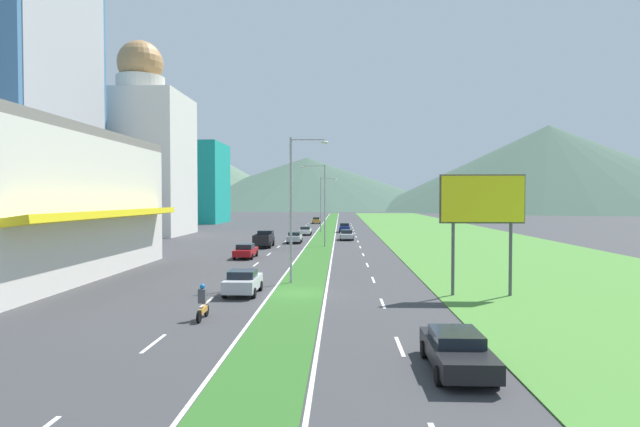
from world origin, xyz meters
TOP-DOWN VIEW (x-y plane):
  - ground_plane at (0.00, 0.00)m, footprint 600.00×600.00m
  - grass_median at (0.00, 60.00)m, footprint 3.20×240.00m
  - grass_verge_right at (20.60, 60.00)m, footprint 24.00×240.00m
  - lane_dash_left_1 at (-5.10, -11.39)m, footprint 0.16×2.80m
  - lane_dash_left_2 at (-5.10, -2.79)m, footprint 0.16×2.80m
  - lane_dash_left_3 at (-5.10, 5.82)m, footprint 0.16×2.80m
  - lane_dash_left_4 at (-5.10, 14.42)m, footprint 0.16×2.80m
  - lane_dash_left_5 at (-5.10, 23.03)m, footprint 0.16×2.80m
  - lane_dash_left_6 at (-5.10, 31.63)m, footprint 0.16×2.80m
  - lane_dash_left_7 at (-5.10, 40.24)m, footprint 0.16×2.80m
  - lane_dash_left_8 at (-5.10, 48.84)m, footprint 0.16×2.80m
  - lane_dash_left_9 at (-5.10, 57.45)m, footprint 0.16×2.80m
  - lane_dash_left_10 at (-5.10, 66.05)m, footprint 0.16×2.80m
  - lane_dash_left_11 at (-5.10, 74.66)m, footprint 0.16×2.80m
  - lane_dash_left_12 at (-5.10, 83.26)m, footprint 0.16×2.80m
  - lane_dash_left_13 at (-5.10, 91.87)m, footprint 0.16×2.80m
  - lane_dash_right_1 at (5.10, -11.39)m, footprint 0.16×2.80m
  - lane_dash_right_2 at (5.10, -2.79)m, footprint 0.16×2.80m
  - lane_dash_right_3 at (5.10, 5.82)m, footprint 0.16×2.80m
  - lane_dash_right_4 at (5.10, 14.42)m, footprint 0.16×2.80m
  - lane_dash_right_5 at (5.10, 23.03)m, footprint 0.16×2.80m
  - lane_dash_right_6 at (5.10, 31.63)m, footprint 0.16×2.80m
  - lane_dash_right_7 at (5.10, 40.24)m, footprint 0.16×2.80m
  - lane_dash_right_8 at (5.10, 48.84)m, footprint 0.16×2.80m
  - lane_dash_right_9 at (5.10, 57.45)m, footprint 0.16×2.80m
  - lane_dash_right_10 at (5.10, 66.05)m, footprint 0.16×2.80m
  - lane_dash_right_11 at (5.10, 74.66)m, footprint 0.16×2.80m
  - lane_dash_right_12 at (5.10, 83.26)m, footprint 0.16×2.80m
  - lane_dash_right_13 at (5.10, 91.87)m, footprint 0.16×2.80m
  - edge_line_median_left at (-1.75, 60.00)m, footprint 0.16×240.00m
  - edge_line_median_right at (1.75, 60.00)m, footprint 0.16×240.00m
  - domed_building at (-30.52, 52.25)m, footprint 14.70×14.70m
  - midrise_colored at (-34.87, 94.72)m, footprint 16.62×16.62m
  - hill_far_left at (-94.87, 290.50)m, footprint 154.71×154.71m
  - hill_far_center at (-18.67, 289.17)m, footprint 188.22×188.22m
  - hill_far_right at (109.69, 238.76)m, footprint 186.57×186.57m
  - street_lamp_near at (-0.58, 3.94)m, footprint 2.75×0.34m
  - street_lamp_mid at (0.36, 31.98)m, footprint 3.10×0.45m
  - street_lamp_far at (-0.63, 60.07)m, footprint 3.01×0.30m
  - billboard_roadside at (11.38, -0.38)m, footprint 5.21×0.28m
  - car_0 at (-3.60, 37.33)m, footprint 1.93×4.17m
  - car_1 at (6.77, -14.28)m, footprint 2.04×4.73m
  - car_2 at (3.34, 60.10)m, footprint 1.98×4.45m
  - car_3 at (3.54, 42.95)m, footprint 2.00×4.57m
  - car_4 at (-3.24, 92.14)m, footprint 1.92×4.27m
  - car_5 at (-3.19, 52.84)m, footprint 1.92×4.37m
  - car_6 at (-3.47, -0.28)m, footprint 2.02×4.16m
  - car_7 at (-6.98, 19.48)m, footprint 1.97×4.71m
  - pickup_truck_0 at (-6.88, 31.51)m, footprint 2.18×5.40m
  - motorcycle_rider at (-4.19, -7.14)m, footprint 0.36×2.00m

SIDE VIEW (x-z plane):
  - ground_plane at x=0.00m, z-range 0.00..0.00m
  - lane_dash_left_1 at x=-5.10m, z-range 0.00..0.01m
  - lane_dash_left_2 at x=-5.10m, z-range 0.00..0.01m
  - lane_dash_left_3 at x=-5.10m, z-range 0.00..0.01m
  - lane_dash_left_4 at x=-5.10m, z-range 0.00..0.01m
  - lane_dash_left_5 at x=-5.10m, z-range 0.00..0.01m
  - lane_dash_left_6 at x=-5.10m, z-range 0.00..0.01m
  - lane_dash_left_7 at x=-5.10m, z-range 0.00..0.01m
  - lane_dash_left_8 at x=-5.10m, z-range 0.00..0.01m
  - lane_dash_left_9 at x=-5.10m, z-range 0.00..0.01m
  - lane_dash_left_10 at x=-5.10m, z-range 0.00..0.01m
  - lane_dash_left_11 at x=-5.10m, z-range 0.00..0.01m
  - lane_dash_left_12 at x=-5.10m, z-range 0.00..0.01m
  - lane_dash_left_13 at x=-5.10m, z-range 0.00..0.01m
  - lane_dash_right_1 at x=5.10m, z-range 0.00..0.01m
  - lane_dash_right_2 at x=5.10m, z-range 0.00..0.01m
  - lane_dash_right_3 at x=5.10m, z-range 0.00..0.01m
  - lane_dash_right_4 at x=5.10m, z-range 0.00..0.01m
  - lane_dash_right_5 at x=5.10m, z-range 0.00..0.01m
  - lane_dash_right_6 at x=5.10m, z-range 0.00..0.01m
  - lane_dash_right_7 at x=5.10m, z-range 0.00..0.01m
  - lane_dash_right_8 at x=5.10m, z-range 0.00..0.01m
  - lane_dash_right_9 at x=5.10m, z-range 0.00..0.01m
  - lane_dash_right_10 at x=5.10m, z-range 0.00..0.01m
  - lane_dash_right_11 at x=5.10m, z-range 0.00..0.01m
  - lane_dash_right_12 at x=5.10m, z-range 0.00..0.01m
  - lane_dash_right_13 at x=5.10m, z-range 0.00..0.01m
  - edge_line_median_left at x=-1.75m, z-range 0.00..0.01m
  - edge_line_median_right at x=1.75m, z-range 0.00..0.01m
  - grass_median at x=0.00m, z-range 0.00..0.06m
  - grass_verge_right at x=20.60m, z-range 0.00..0.06m
  - car_5 at x=-3.19m, z-range 0.02..1.42m
  - car_1 at x=6.77m, z-range 0.04..1.40m
  - car_7 at x=-6.98m, z-range 0.02..1.47m
  - motorcycle_rider at x=-4.19m, z-range -0.15..1.65m
  - car_3 at x=3.54m, z-range 0.01..1.48m
  - car_0 at x=-3.60m, z-range 0.02..1.52m
  - car_4 at x=-3.24m, z-range 0.01..1.55m
  - car_6 at x=-3.47m, z-range 0.02..1.56m
  - car_2 at x=3.34m, z-range 0.00..1.64m
  - pickup_truck_0 at x=-6.88m, z-range -0.02..1.98m
  - street_lamp_far at x=-0.63m, z-range 0.71..10.55m
  - billboard_roadside at x=11.38m, z-range 1.90..9.43m
  - street_lamp_near at x=-0.58m, z-range 0.69..11.05m
  - street_lamp_mid at x=0.36m, z-range 0.73..11.02m
  - midrise_colored at x=-34.87m, z-range 0.00..19.78m
  - domed_building at x=-30.52m, z-range -2.81..29.30m
  - hill_far_center at x=-18.67m, z-range 0.00..31.63m
  - hill_far_left at x=-94.87m, z-range 0.00..42.88m
  - hill_far_right at x=109.69m, z-range 0.00..43.90m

